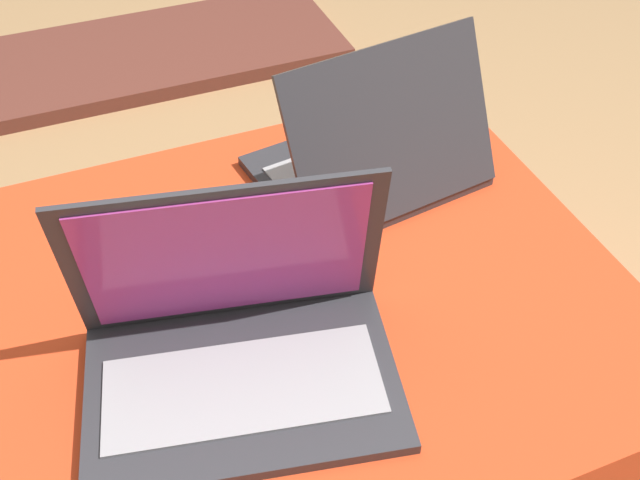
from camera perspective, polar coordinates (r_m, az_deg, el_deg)
ground_plane at (r=1.41m, az=-3.16°, el=-17.06°), size 14.00×14.00×0.00m
ottoman at (r=1.21m, az=-3.59°, el=-11.66°), size 0.99×0.77×0.46m
laptop_near at (r=0.92m, az=-6.30°, el=-7.70°), size 0.42×0.32×0.26m
laptop_far at (r=1.18m, az=4.07°, el=6.30°), size 0.36×0.30×0.25m
fireplace_hearth at (r=2.49m, az=-15.14°, el=13.10°), size 1.40×0.50×0.04m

